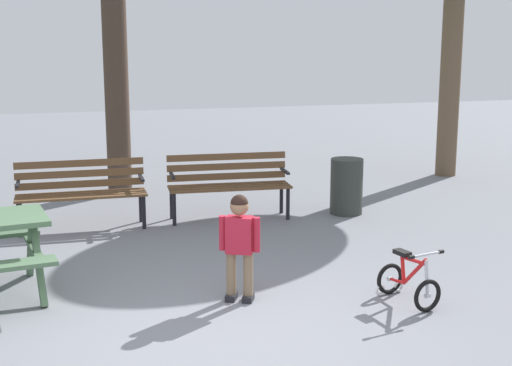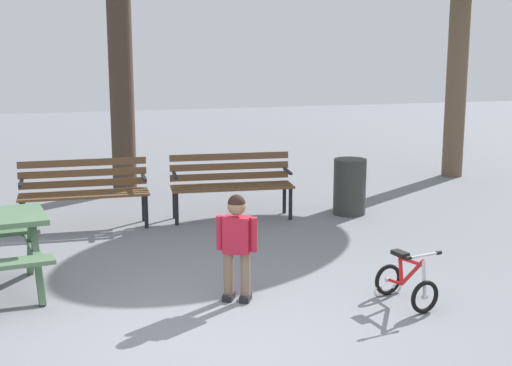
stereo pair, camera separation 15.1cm
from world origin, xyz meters
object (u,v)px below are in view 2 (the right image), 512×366
(trash_bin, at_px, (350,187))
(park_bench_far_left, at_px, (84,188))
(park_bench_left, at_px, (231,180))
(child_standing, at_px, (237,239))
(kids_bicycle, at_px, (406,283))

(trash_bin, bearing_deg, park_bench_far_left, 176.73)
(park_bench_left, height_order, trash_bin, park_bench_left)
(trash_bin, bearing_deg, child_standing, -128.06)
(park_bench_far_left, bearing_deg, trash_bin, -3.27)
(trash_bin, bearing_deg, kids_bicycle, -102.81)
(trash_bin, bearing_deg, park_bench_left, 173.04)
(park_bench_far_left, xyz_separation_m, park_bench_left, (1.91, -0.00, 0.00))
(child_standing, height_order, trash_bin, child_standing)
(park_bench_far_left, distance_m, child_standing, 3.30)
(kids_bicycle, xyz_separation_m, trash_bin, (0.75, 3.30, 0.18))
(kids_bicycle, bearing_deg, park_bench_far_left, 128.25)
(park_bench_left, distance_m, kids_bicycle, 3.61)
(park_bench_far_left, xyz_separation_m, kids_bicycle, (2.76, -3.50, -0.31))
(park_bench_far_left, height_order, park_bench_left, same)
(kids_bicycle, relative_size, trash_bin, 0.81)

